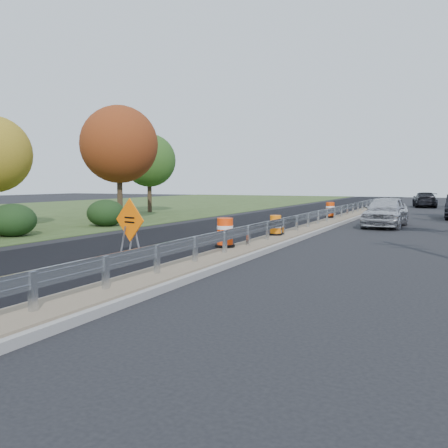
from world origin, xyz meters
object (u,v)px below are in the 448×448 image
at_px(caution_sign, 130,243).
at_px(car_dark_far, 425,200).
at_px(barrel_median_mid, 275,226).
at_px(car_silver, 386,211).
at_px(barrel_median_near, 225,233).
at_px(barrel_median_far, 330,210).

xyz_separation_m(caution_sign, car_dark_far, (6.93, 39.26, 0.24)).
xyz_separation_m(barrel_median_mid, car_dark_far, (4.18, 32.68, 0.10)).
distance_m(barrel_median_mid, car_silver, 9.26).
height_order(barrel_median_mid, car_dark_far, car_dark_far).
distance_m(barrel_median_near, barrel_median_far, 15.96).
distance_m(caution_sign, car_dark_far, 39.87).
bearing_deg(caution_sign, barrel_median_mid, 83.90).
relative_size(caution_sign, car_silver, 0.39).
xyz_separation_m(barrel_median_far, car_silver, (3.74, -2.91, 0.17)).
bearing_deg(barrel_median_near, car_dark_far, 83.11).
xyz_separation_m(caution_sign, barrel_median_far, (2.45, 18.09, 0.20)).
bearing_deg(barrel_median_mid, barrel_median_far, 91.53).
distance_m(car_silver, car_dark_far, 24.10).
bearing_deg(car_silver, barrel_median_mid, -109.69).
bearing_deg(barrel_median_far, caution_sign, -97.71).
bearing_deg(barrel_median_far, barrel_median_mid, -88.47).
bearing_deg(caution_sign, car_silver, 84.46).
relative_size(caution_sign, barrel_median_near, 1.93).
relative_size(barrel_median_near, car_silver, 0.20).
bearing_deg(car_silver, caution_sign, -110.12).
height_order(barrel_median_far, car_silver, car_silver).
height_order(barrel_median_near, car_dark_far, car_dark_far).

